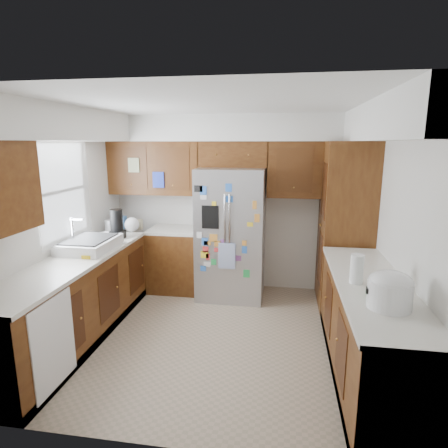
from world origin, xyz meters
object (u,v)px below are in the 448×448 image
at_px(fridge, 231,234).
at_px(paper_towel, 357,269).
at_px(rice_cooker, 390,289).
at_px(pantry, 345,226).

distance_m(fridge, paper_towel, 2.19).
bearing_deg(rice_cooker, fridge, 124.15).
relative_size(rice_cooker, paper_towel, 1.27).
xyz_separation_m(pantry, paper_towel, (-0.15, -1.67, -0.02)).
relative_size(fridge, rice_cooker, 5.44).
bearing_deg(paper_towel, rice_cooker, -73.17).
distance_m(pantry, rice_cooker, 2.16).
xyz_separation_m(fridge, rice_cooker, (1.50, -2.21, 0.17)).
height_order(pantry, fridge, pantry).
bearing_deg(paper_towel, pantry, 84.90).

